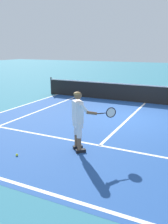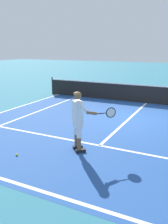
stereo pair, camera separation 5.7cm
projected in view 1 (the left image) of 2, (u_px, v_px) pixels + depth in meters
The scene contains 10 objects.
ground_plane at pixel (129, 118), 10.03m from camera, with size 80.00×80.00×0.00m, color teal.
court_inner_surface at pixel (119, 128), 8.83m from camera, with size 10.98×9.53×0.00m, color #234C93.
line_baseline at pixel (49, 193), 4.86m from camera, with size 10.98×0.10×0.01m, color white.
line_service at pixel (100, 145), 7.23m from camera, with size 8.23×0.10×0.01m, color white.
line_centre_service at pixel (129, 118), 10.01m from camera, with size 0.10×6.40×0.01m, color white.
line_singles_left at pixel (29, 115), 10.56m from camera, with size 0.10×9.13×0.01m, color white.
line_doubles_left at pixel (5, 111), 11.14m from camera, with size 0.10×9.13×0.01m, color white.
tennis_net at pixel (146, 94), 12.66m from camera, with size 11.96×0.08×1.07m.
tennis_player at pixel (79, 117), 6.63m from camera, with size 1.16×0.74×1.71m.
tennis_ball_near_feet at pixel (17, 155), 6.53m from camera, with size 0.07×0.07×0.07m, color #CCE02D.
Camera 1 is at (2.51, -9.47, 2.86)m, focal length 38.54 mm.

